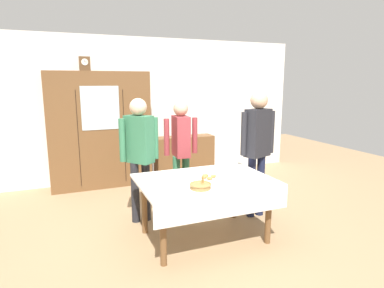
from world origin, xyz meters
TOP-DOWN VIEW (x-y plane):
  - ground_plane at (0.00, 0.00)m, footprint 12.00×12.00m
  - back_wall at (0.00, 2.65)m, footprint 6.40×0.10m
  - dining_table at (0.00, -0.24)m, footprint 1.56×1.09m
  - wall_cabinet at (-0.90, 2.35)m, footprint 1.75×0.46m
  - mantel_clock at (-1.10, 2.35)m, footprint 0.18×0.11m
  - bookshelf_low at (0.72, 2.41)m, footprint 1.19×0.35m
  - book_stack at (0.72, 2.41)m, footprint 0.17×0.21m
  - tea_cup_front_edge at (0.51, -0.45)m, footprint 0.13×0.13m
  - tea_cup_center at (-0.37, -0.31)m, footprint 0.13×0.13m
  - tea_cup_near_right at (-0.48, 0.01)m, footprint 0.13×0.13m
  - bread_basket at (-0.19, -0.51)m, footprint 0.24×0.24m
  - pastry_plate at (0.04, -0.23)m, footprint 0.28×0.28m
  - spoon_back_edge at (0.32, -0.12)m, footprint 0.12×0.02m
  - spoon_near_right at (-0.35, 0.15)m, footprint 0.12×0.02m
  - spoon_near_left at (-0.58, -0.16)m, footprint 0.12×0.02m
  - person_near_right_end at (-0.60, 0.58)m, footprint 0.52×0.41m
  - person_by_cabinet at (0.95, 0.15)m, footprint 0.52×0.31m
  - person_behind_table_right at (0.09, 0.85)m, footprint 0.52×0.38m

SIDE VIEW (x-z plane):
  - ground_plane at x=0.00m, z-range 0.00..0.00m
  - bookshelf_low at x=0.72m, z-range 0.00..0.81m
  - dining_table at x=0.00m, z-range 0.27..1.02m
  - spoon_back_edge at x=0.32m, z-range 0.75..0.76m
  - spoon_near_right at x=-0.35m, z-range 0.75..0.76m
  - spoon_near_left at x=-0.58m, z-range 0.75..0.76m
  - pastry_plate at x=0.04m, z-range 0.74..0.79m
  - tea_cup_center at x=-0.37m, z-range 0.74..0.81m
  - tea_cup_near_right at x=-0.48m, z-range 0.74..0.81m
  - tea_cup_front_edge at x=0.51m, z-range 0.75..0.81m
  - bread_basket at x=-0.19m, z-range 0.70..0.86m
  - book_stack at x=0.72m, z-range 0.81..0.93m
  - person_behind_table_right at x=0.09m, z-range 0.17..1.78m
  - person_near_right_end at x=-0.60m, z-range 0.18..1.86m
  - wall_cabinet at x=-0.90m, z-range 0.00..2.06m
  - person_by_cabinet at x=0.95m, z-range 0.20..1.96m
  - back_wall at x=0.00m, z-range 0.00..2.70m
  - mantel_clock at x=-1.10m, z-range 2.06..2.30m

